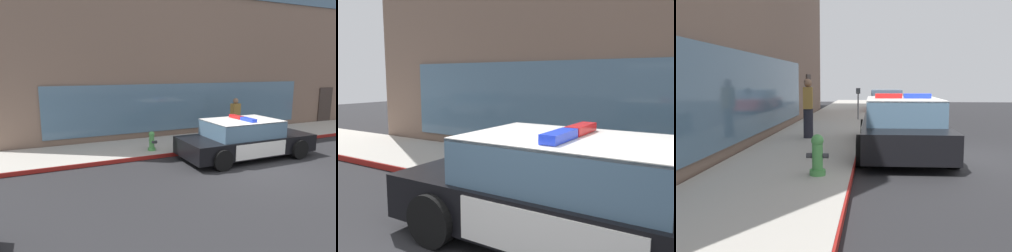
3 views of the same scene
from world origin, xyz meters
The scene contains 4 objects.
sidewalk centered at (0.00, 3.64, 0.07)m, with size 48.00×2.70×0.15m, color #B2ADA3.
curb_red_paint centered at (0.00, 2.27, 0.08)m, with size 28.80×0.04×0.14m, color maroon.
police_cruiser centered at (0.40, 1.19, 0.68)m, with size 4.91×2.15×1.49m.
fire_hydrant centered at (-2.53, 2.87, 0.50)m, with size 0.34×0.39×0.73m.
Camera 2 is at (1.88, -2.75, 2.10)m, focal length 37.45 mm.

